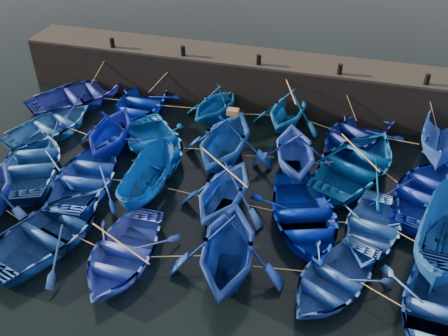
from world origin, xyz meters
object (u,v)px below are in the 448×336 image
(boat_8, at_px, (155,145))
(wooden_crate, at_px, (233,112))
(boat_13, at_px, (33,162))
(boat_0, at_px, (79,95))

(boat_8, relative_size, wooden_crate, 10.64)
(boat_13, bearing_deg, boat_8, -173.48)
(boat_8, bearing_deg, boat_0, 113.34)
(boat_13, distance_m, wooden_crate, 9.00)
(boat_8, distance_m, boat_13, 5.34)
(boat_13, bearing_deg, boat_0, -103.79)
(boat_8, height_order, wooden_crate, wooden_crate)
(boat_13, bearing_deg, wooden_crate, 176.23)
(boat_8, height_order, boat_13, boat_13)
(boat_0, height_order, boat_13, boat_0)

